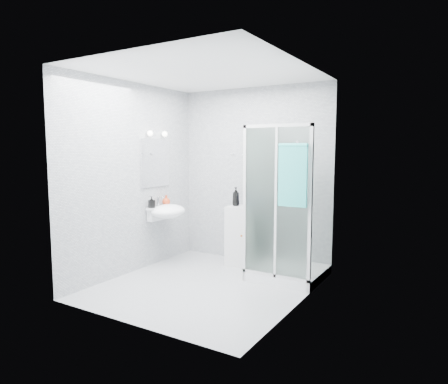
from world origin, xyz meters
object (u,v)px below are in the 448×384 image
Objects in this scene: shampoo_bottle_b at (247,199)px; soap_dispenser_orange at (166,200)px; hand_towel at (293,174)px; shampoo_bottle_a at (236,196)px; wall_basin at (167,211)px; soap_dispenser_black at (152,202)px; shower_enclosure at (280,245)px; storage_cabinet at (241,236)px.

soap_dispenser_orange is (-1.12, -0.47, -0.04)m from shampoo_bottle_b.
hand_towel reaches higher than shampoo_bottle_a.
wall_basin is 3.64× the size of soap_dispenser_orange.
shower_enclosure is at bearing 15.54° from soap_dispenser_black.
shampoo_bottle_b is (0.16, 0.05, -0.03)m from shampoo_bottle_a.
wall_basin is 0.75× the size of hand_towel.
shower_enclosure is 1.85m from soap_dispenser_orange.
shower_enclosure reaches higher than soap_dispenser_black.
storage_cabinet is at bearing 32.07° from wall_basin.
hand_towel is 4.82× the size of soap_dispenser_orange.
hand_towel is at bearing -30.14° from shampoo_bottle_a.
shampoo_bottle_a is (0.83, 0.57, 0.21)m from wall_basin.
storage_cabinet is (0.91, 0.57, -0.36)m from wall_basin.
shower_enclosure is 1.03m from shampoo_bottle_a.
shampoo_bottle_a is at bearing 34.42° from wall_basin.
storage_cabinet is at bearing 160.86° from shower_enclosure.
storage_cabinet is at bearing -151.84° from shampoo_bottle_b.
shampoo_bottle_b is 1.38m from soap_dispenser_black.
shower_enclosure reaches higher than wall_basin.
soap_dispenser_black reaches higher than wall_basin.
wall_basin is 1.14m from storage_cabinet.
storage_cabinet is 1.58m from hand_towel.
shampoo_bottle_a reaches higher than soap_dispenser_black.
shampoo_bottle_b is at bearing 15.80° from shampoo_bottle_a.
storage_cabinet is 0.56m from shampoo_bottle_b.
shower_enclosure is 2.70× the size of hand_towel.
shower_enclosure is at bearing 127.59° from hand_towel.
hand_towel reaches higher than soap_dispenser_orange.
storage_cabinet is 3.17× the size of shampoo_bottle_a.
wall_basin is 2.51× the size of shampoo_bottle_b.
wall_basin is at bearing -148.24° from shampoo_bottle_b.
soap_dispenser_orange is (-1.78, -0.17, 0.49)m from shower_enclosure.
soap_dispenser_black is (-2.09, -0.09, -0.47)m from hand_towel.
shampoo_bottle_a is (-1.13, 0.66, -0.41)m from hand_towel.
hand_towel is (0.31, -0.40, 0.97)m from shower_enclosure.
hand_towel is 2.15m from soap_dispenser_orange.
storage_cabinet is 0.58m from shampoo_bottle_a.
shampoo_bottle_b is (-0.97, 0.70, -0.43)m from hand_towel.
shampoo_bottle_a is at bearing 23.92° from soap_dispenser_orange.
wall_basin is at bearing -169.19° from shower_enclosure.
storage_cabinet is at bearing 147.90° from hand_towel.
wall_basin is 3.35× the size of soap_dispenser_black.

